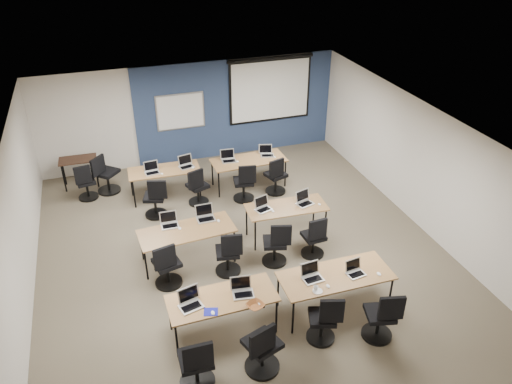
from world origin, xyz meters
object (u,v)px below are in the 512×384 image
object	(u,v)px
spare_chair_a	(105,177)
spare_chair_b	(86,185)
training_table_back_left	(164,171)
task_chair_10	(245,185)
task_chair_3	(382,319)
task_chair_9	(198,189)
task_chair_4	(167,268)
laptop_9	(186,164)
laptop_1	(242,290)
task_chair_8	(156,201)
training_table_mid_right	(286,209)
utility_table	(78,162)
laptop_6	(263,206)
laptop_5	(205,215)
task_chair_0	(197,366)
task_chair_2	(324,322)
laptop_8	(152,170)
task_chair_11	(276,179)
task_chair_7	(314,240)
laptop_0	(190,302)
projector_screen	(270,86)
laptop_10	(228,158)
laptop_4	(169,222)
training_table_mid_left	(187,232)
laptop_3	(355,270)
whiteboard	(180,112)
training_table_back_right	(249,161)
laptop_2	(312,275)
task_chair_6	(276,247)
laptop_11	(267,153)
laptop_7	(304,200)
task_chair_5	(229,256)
training_table_front_right	(336,277)
training_table_front_left	(222,300)

from	to	relation	value
spare_chair_a	spare_chair_b	bearing A→B (deg)	153.61
training_table_back_left	task_chair_10	size ratio (longest dim) A/B	1.70
task_chair_3	task_chair_9	distance (m)	5.41
task_chair_4	laptop_9	bearing A→B (deg)	59.29
laptop_1	task_chair_8	size ratio (longest dim) A/B	0.35
training_table_mid_right	utility_table	bearing A→B (deg)	141.24
laptop_6	laptop_5	bearing A→B (deg)	160.91
task_chair_0	task_chair_4	size ratio (longest dim) A/B	1.02
task_chair_2	task_chair_4	size ratio (longest dim) A/B	0.97
laptop_9	task_chair_8	bearing A→B (deg)	-150.28
task_chair_3	laptop_8	size ratio (longest dim) A/B	2.94
task_chair_11	task_chair_10	bearing A→B (deg)	168.59
laptop_6	task_chair_7	world-z (taller)	laptop_6
task_chair_2	laptop_0	bearing A→B (deg)	178.44
projector_screen	laptop_10	bearing A→B (deg)	-134.43
laptop_1	laptop_4	distance (m)	2.46
task_chair_7	task_chair_8	xyz separation A→B (m)	(-2.78, 2.48, 0.02)
training_table_mid_left	task_chair_4	bearing A→B (deg)	-133.64
laptop_3	task_chair_9	world-z (taller)	task_chair_9
training_table_mid_right	laptop_10	world-z (taller)	laptop_10
task_chair_4	laptop_5	bearing A→B (deg)	30.80
laptop_8	projector_screen	bearing A→B (deg)	20.65
laptop_1	whiteboard	bearing A→B (deg)	95.86
utility_table	training_table_back_right	bearing A→B (deg)	-16.47
task_chair_7	laptop_2	bearing A→B (deg)	-120.34
laptop_0	task_chair_6	xyz separation A→B (m)	(1.98, 1.42, -0.39)
whiteboard	laptop_11	distance (m)	2.60
training_table_mid_right	task_chair_11	xyz separation A→B (m)	(0.43, 1.77, -0.28)
task_chair_9	spare_chair_b	xyz separation A→B (m)	(-2.47, 1.07, -0.01)
training_table_mid_left	task_chair_7	size ratio (longest dim) A/B	1.93
laptop_4	laptop_7	distance (m)	2.83
whiteboard	task_chair_8	size ratio (longest dim) A/B	1.29
utility_table	laptop_0	bearing A→B (deg)	-73.10
laptop_1	task_chair_9	world-z (taller)	laptop_1
task_chair_0	laptop_9	size ratio (longest dim) A/B	2.93
task_chair_8	spare_chair_b	bearing A→B (deg)	155.87
task_chair_5	spare_chair_a	xyz separation A→B (m)	(-2.00, 3.95, 0.03)
training_table_back_left	task_chair_0	xyz separation A→B (m)	(-0.49, -5.66, -0.26)
projector_screen	task_chair_3	size ratio (longest dim) A/B	2.43
task_chair_3	laptop_10	world-z (taller)	laptop_10
laptop_10	spare_chair_b	world-z (taller)	laptop_10
laptop_3	laptop_11	bearing A→B (deg)	81.14
task_chair_0	spare_chair_b	size ratio (longest dim) A/B	1.06
training_table_back_right	laptop_9	distance (m)	1.54
whiteboard	laptop_9	bearing A→B (deg)	-98.33
task_chair_11	spare_chair_a	size ratio (longest dim) A/B	0.95
utility_table	training_table_front_right	bearing A→B (deg)	-53.72
training_table_front_left	projector_screen	bearing A→B (deg)	63.31
spare_chair_b	whiteboard	bearing A→B (deg)	17.41
training_table_front_left	laptop_2	bearing A→B (deg)	-0.96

